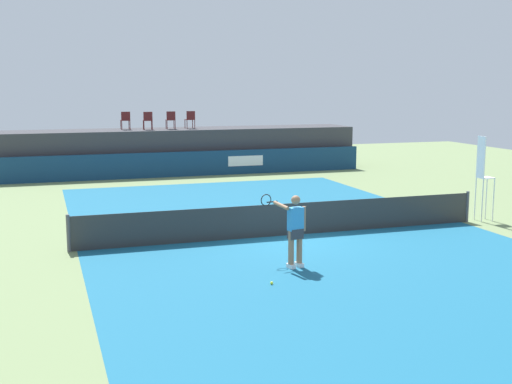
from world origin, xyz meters
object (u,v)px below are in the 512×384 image
object	(u,v)px
net_post_far	(467,207)
tennis_player	(295,228)
net_post_near	(68,233)
spectator_chair_far_left	(125,120)
spectator_chair_center	(171,119)
umpire_chair	(483,173)
spectator_chair_right	(190,119)
spectator_chair_left	(148,120)
tennis_ball	(272,283)

from	to	relation	value
net_post_far	tennis_player	world-z (taller)	tennis_player
net_post_near	spectator_chair_far_left	bearing A→B (deg)	77.28
spectator_chair_center	umpire_chair	bearing A→B (deg)	-64.30
spectator_chair_far_left	umpire_chair	world-z (taller)	spectator_chair_far_left
spectator_chair_right	tennis_player	world-z (taller)	spectator_chair_right
spectator_chair_left	net_post_near	bearing A→B (deg)	-106.80
spectator_chair_far_left	net_post_far	size ratio (longest dim) A/B	0.89
spectator_chair_far_left	spectator_chair_right	world-z (taller)	same
spectator_chair_center	tennis_ball	world-z (taller)	spectator_chair_center
spectator_chair_right	net_post_far	distance (m)	16.38
spectator_chair_right	tennis_ball	bearing A→B (deg)	-97.47
spectator_chair_right	tennis_ball	size ratio (longest dim) A/B	13.06
spectator_chair_center	net_post_near	distance (m)	16.26
net_post_near	tennis_player	world-z (taller)	tennis_player
net_post_far	tennis_player	xyz separation A→B (m)	(-7.28, -3.27, 0.46)
spectator_chair_far_left	spectator_chair_center	size ratio (longest dim) A/B	1.00
net_post_far	spectator_chair_far_left	bearing A→B (deg)	120.01
tennis_player	tennis_ball	xyz separation A→B (m)	(-1.00, -1.17, -0.92)
spectator_chair_far_left	tennis_ball	xyz separation A→B (m)	(0.64, -19.88, -2.66)
tennis_ball	spectator_chair_center	bearing A→B (deg)	85.45
spectator_chair_far_left	spectator_chair_left	distance (m)	1.14
spectator_chair_center	spectator_chair_left	bearing A→B (deg)	-174.41
tennis_player	spectator_chair_right	bearing A→B (deg)	85.11
net_post_near	net_post_far	bearing A→B (deg)	0.00
spectator_chair_far_left	spectator_chair_left	world-z (taller)	same
spectator_chair_center	tennis_ball	xyz separation A→B (m)	(-1.55, -19.51, -2.66)
spectator_chair_far_left	tennis_player	xyz separation A→B (m)	(1.64, -18.70, -1.73)
tennis_player	spectator_chair_center	bearing A→B (deg)	88.27
umpire_chair	tennis_ball	distance (m)	9.98
spectator_chair_left	spectator_chair_center	distance (m)	1.17
tennis_ball	net_post_far	bearing A→B (deg)	28.22
spectator_chair_left	tennis_player	distance (m)	18.32
net_post_far	tennis_ball	distance (m)	9.40
spectator_chair_left	spectator_chair_right	bearing A→B (deg)	6.20
spectator_chair_center	tennis_player	bearing A→B (deg)	-91.73
spectator_chair_center	net_post_near	xyz separation A→B (m)	(-5.68, -15.07, -2.19)
spectator_chair_right	tennis_ball	distance (m)	19.98
spectator_chair_far_left	umpire_chair	size ratio (longest dim) A/B	0.32
spectator_chair_right	net_post_near	xyz separation A→B (m)	(-6.70, -15.20, -2.19)
spectator_chair_center	tennis_player	size ratio (longest dim) A/B	0.50
spectator_chair_center	tennis_ball	distance (m)	19.75
umpire_chair	spectator_chair_far_left	bearing A→B (deg)	121.48
spectator_chair_right	net_post_near	distance (m)	16.75
spectator_chair_center	net_post_far	size ratio (longest dim) A/B	0.89
spectator_chair_far_left	spectator_chair_right	distance (m)	3.23
spectator_chair_right	net_post_near	world-z (taller)	spectator_chair_right
tennis_ball	net_post_near	bearing A→B (deg)	132.92
spectator_chair_center	tennis_ball	size ratio (longest dim) A/B	13.06
spectator_chair_left	net_post_far	xyz separation A→B (m)	(7.88, -14.96, -2.19)
spectator_chair_center	umpire_chair	size ratio (longest dim) A/B	0.32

